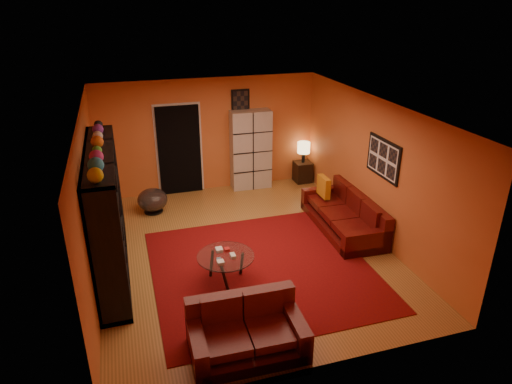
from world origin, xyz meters
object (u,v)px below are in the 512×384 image
object	(u,v)px
tv	(111,215)
bowl_chair	(153,200)
sofa	(346,215)
loveseat	(246,330)
side_table	(303,172)
table_lamp	(304,148)
coffee_table	(226,258)
storage_cabinet	(251,150)
entertainment_unit	(107,214)

from	to	relation	value
tv	bowl_chair	size ratio (longest dim) A/B	1.48
sofa	loveseat	size ratio (longest dim) A/B	1.50
sofa	bowl_chair	bearing A→B (deg)	154.87
loveseat	side_table	size ratio (longest dim) A/B	2.98
table_lamp	coffee_table	bearing A→B (deg)	-127.82
coffee_table	storage_cabinet	xyz separation A→B (m)	(1.48, 3.66, 0.51)
loveseat	coffee_table	xyz separation A→B (m)	(0.11, 1.56, 0.13)
sofa	table_lamp	world-z (taller)	table_lamp
table_lamp	bowl_chair	bearing A→B (deg)	-169.38
sofa	coffee_table	bearing A→B (deg)	-156.15
coffee_table	table_lamp	xyz separation A→B (m)	(2.80, 3.61, 0.44)
entertainment_unit	sofa	bearing A→B (deg)	2.83
table_lamp	loveseat	bearing A→B (deg)	-119.39
entertainment_unit	bowl_chair	xyz separation A→B (m)	(0.83, 2.06, -0.77)
tv	bowl_chair	distance (m)	2.26
coffee_table	side_table	distance (m)	4.57
sofa	side_table	world-z (taller)	sofa
table_lamp	sofa	bearing A→B (deg)	-92.54
entertainment_unit	side_table	world-z (taller)	entertainment_unit
bowl_chair	storage_cabinet	bearing A→B (deg)	17.33
tv	loveseat	bearing A→B (deg)	-147.77
loveseat	entertainment_unit	bearing A→B (deg)	35.21
coffee_table	table_lamp	bearing A→B (deg)	52.18
tv	entertainment_unit	bearing A→B (deg)	141.68
sofa	storage_cabinet	bearing A→B (deg)	117.03
entertainment_unit	tv	bearing A→B (deg)	51.68
sofa	bowl_chair	distance (m)	4.03
storage_cabinet	side_table	xyz separation A→B (m)	(1.31, -0.05, -0.68)
tv	sofa	bearing A→B (deg)	-87.97
bowl_chair	sofa	bearing A→B (deg)	-27.17
sofa	side_table	xyz separation A→B (m)	(0.11, 2.53, -0.03)
entertainment_unit	loveseat	size ratio (longest dim) A/B	2.01
storage_cabinet	table_lamp	size ratio (longest dim) A/B	3.68
storage_cabinet	bowl_chair	distance (m)	2.58
side_table	coffee_table	bearing A→B (deg)	-127.82
coffee_table	table_lamp	world-z (taller)	table_lamp
table_lamp	entertainment_unit	bearing A→B (deg)	-148.71
bowl_chair	entertainment_unit	bearing A→B (deg)	-111.98
coffee_table	bowl_chair	distance (m)	3.05
bowl_chair	side_table	xyz separation A→B (m)	(3.69, 0.69, -0.03)
sofa	loveseat	distance (m)	3.84
tv	side_table	world-z (taller)	tv
loveseat	side_table	xyz separation A→B (m)	(2.91, 5.17, -0.04)
table_lamp	tv	bearing A→B (deg)	-149.02
entertainment_unit	storage_cabinet	world-z (taller)	entertainment_unit
bowl_chair	table_lamp	xyz separation A→B (m)	(3.69, 0.69, 0.58)
sofa	coffee_table	world-z (taller)	sofa
entertainment_unit	table_lamp	bearing A→B (deg)	31.29
loveseat	bowl_chair	world-z (taller)	loveseat
coffee_table	loveseat	bearing A→B (deg)	-94.06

